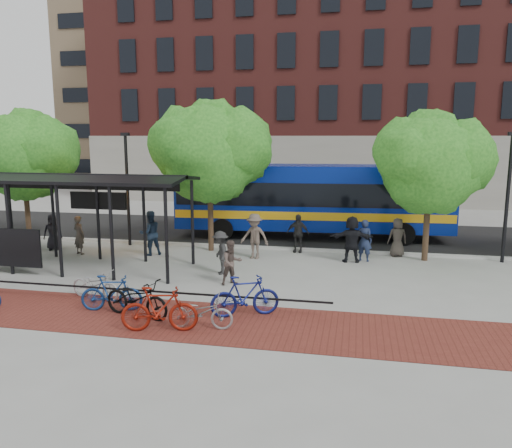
% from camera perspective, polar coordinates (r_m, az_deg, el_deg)
% --- Properties ---
extents(ground, '(160.00, 160.00, 0.00)m').
position_cam_1_polar(ground, '(18.31, 0.93, -5.72)').
color(ground, '#9E9E99').
rests_on(ground, ground).
extents(asphalt_street, '(160.00, 8.00, 0.01)m').
position_cam_1_polar(asphalt_street, '(26.01, 4.19, -1.02)').
color(asphalt_street, black).
rests_on(asphalt_street, ground).
extents(curb, '(160.00, 0.25, 0.12)m').
position_cam_1_polar(curb, '(22.12, 2.85, -2.82)').
color(curb, '#B7B7B2').
rests_on(curb, ground).
extents(brick_strip, '(24.00, 3.00, 0.01)m').
position_cam_1_polar(brick_strip, '(14.28, -10.94, -10.48)').
color(brick_strip, maroon).
rests_on(brick_strip, ground).
extents(bike_rack_rail, '(12.00, 0.05, 0.95)m').
position_cam_1_polar(bike_rack_rail, '(15.57, -14.14, -8.88)').
color(bike_rack_rail, black).
rests_on(bike_rack_rail, ground).
extents(building_brick, '(55.00, 14.00, 20.00)m').
position_cam_1_polar(building_brick, '(44.14, 21.13, 15.89)').
color(building_brick, maroon).
rests_on(building_brick, ground).
extents(building_tower, '(22.00, 22.00, 30.00)m').
position_cam_1_polar(building_tower, '(61.30, -7.31, 19.32)').
color(building_tower, '#7A664C').
rests_on(building_tower, ground).
extents(bus_shelter, '(10.60, 3.07, 3.60)m').
position_cam_1_polar(bus_shelter, '(20.43, -22.40, 3.74)').
color(bus_shelter, black).
rests_on(bus_shelter, ground).
extents(tree_a, '(4.90, 4.00, 6.18)m').
position_cam_1_polar(tree_a, '(25.65, -24.88, 7.47)').
color(tree_a, '#382619').
rests_on(tree_a, ground).
extents(tree_b, '(5.15, 4.20, 6.47)m').
position_cam_1_polar(tree_b, '(21.58, -5.05, 8.63)').
color(tree_b, '#382619').
rests_on(tree_b, ground).
extents(tree_c, '(4.66, 3.80, 5.92)m').
position_cam_1_polar(tree_c, '(20.89, 19.53, 6.94)').
color(tree_c, '#382619').
rests_on(tree_c, ground).
extents(lamp_post_left, '(0.35, 0.20, 5.12)m').
position_cam_1_polar(lamp_post_left, '(23.41, -14.49, 4.25)').
color(lamp_post_left, black).
rests_on(lamp_post_left, ground).
extents(lamp_post_right, '(0.35, 0.20, 5.12)m').
position_cam_1_polar(lamp_post_right, '(21.82, 26.84, 3.10)').
color(lamp_post_right, black).
rests_on(lamp_post_right, ground).
extents(bus, '(13.39, 3.80, 3.57)m').
position_cam_1_polar(bus, '(24.77, 6.42, 3.18)').
color(bus, navy).
rests_on(bus, ground).
extents(bike_6, '(1.85, 0.97, 0.92)m').
position_cam_1_polar(bike_6, '(16.22, -17.87, -6.59)').
color(bike_6, '#A6A6A8').
rests_on(bike_6, ground).
extents(bike_7, '(1.83, 0.87, 1.06)m').
position_cam_1_polar(bike_7, '(14.98, -16.19, -7.60)').
color(bike_7, navy).
rests_on(bike_7, ground).
extents(bike_8, '(2.19, 1.22, 1.09)m').
position_cam_1_polar(bike_8, '(14.31, -13.47, -8.24)').
color(bike_8, black).
rests_on(bike_8, ground).
extents(bike_9, '(2.06, 0.97, 1.19)m').
position_cam_1_polar(bike_9, '(13.15, -10.99, -9.54)').
color(bike_9, maroon).
rests_on(bike_9, ground).
extents(bike_10, '(1.78, 0.79, 0.91)m').
position_cam_1_polar(bike_10, '(13.21, -6.39, -9.99)').
color(bike_10, gray).
rests_on(bike_10, ground).
extents(bike_11, '(2.00, 1.32, 1.17)m').
position_cam_1_polar(bike_11, '(13.96, -1.27, -8.24)').
color(bike_11, navy).
rests_on(bike_11, ground).
extents(pedestrian_0, '(0.93, 0.82, 1.59)m').
position_cam_1_polar(pedestrian_0, '(23.74, -22.20, -0.86)').
color(pedestrian_0, black).
rests_on(pedestrian_0, ground).
extents(pedestrian_1, '(0.71, 0.61, 1.65)m').
position_cam_1_polar(pedestrian_1, '(22.45, -19.56, -1.20)').
color(pedestrian_1, '#433C36').
rests_on(pedestrian_1, ground).
extents(pedestrian_2, '(1.16, 1.14, 1.89)m').
position_cam_1_polar(pedestrian_2, '(21.44, -12.02, -1.02)').
color(pedestrian_2, '#1B2A3F').
rests_on(pedestrian_2, ground).
extents(pedestrian_3, '(1.31, 0.90, 1.86)m').
position_cam_1_polar(pedestrian_3, '(20.36, -0.17, -1.41)').
color(pedestrian_3, brown).
rests_on(pedestrian_3, ground).
extents(pedestrian_4, '(1.00, 0.48, 1.67)m').
position_cam_1_polar(pedestrian_4, '(21.58, 4.79, -1.07)').
color(pedestrian_4, black).
rests_on(pedestrian_4, ground).
extents(pedestrian_5, '(1.77, 0.68, 1.86)m').
position_cam_1_polar(pedestrian_5, '(20.16, 10.88, -1.71)').
color(pedestrian_5, black).
rests_on(pedestrian_5, ground).
extents(pedestrian_6, '(0.88, 0.67, 1.62)m').
position_cam_1_polar(pedestrian_6, '(21.60, 15.85, -1.47)').
color(pedestrian_6, '#3E3832').
rests_on(pedestrian_6, ground).
extents(pedestrian_7, '(0.70, 0.54, 1.69)m').
position_cam_1_polar(pedestrian_7, '(20.45, 12.28, -1.84)').
color(pedestrian_7, navy).
rests_on(pedestrian_7, ground).
extents(pedestrian_8, '(0.94, 0.92, 1.52)m').
position_cam_1_polar(pedestrian_8, '(16.87, -2.79, -4.42)').
color(pedestrian_8, brown).
rests_on(pedestrian_8, ground).
extents(pedestrian_9, '(0.98, 1.18, 1.59)m').
position_cam_1_polar(pedestrian_9, '(18.16, -4.08, -3.29)').
color(pedestrian_9, '#2A2A2A').
rests_on(pedestrian_9, ground).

